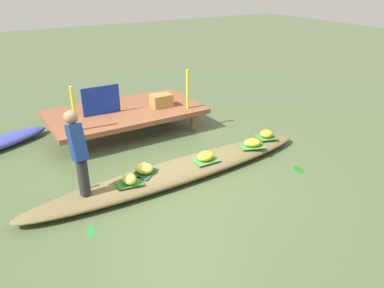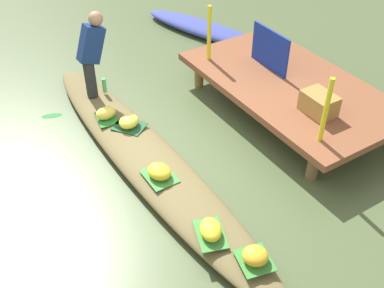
# 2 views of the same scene
# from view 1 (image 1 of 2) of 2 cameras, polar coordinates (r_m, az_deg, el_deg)

# --- Properties ---
(canal_water) EXTENTS (40.00, 40.00, 0.00)m
(canal_water) POSITION_cam_1_polar(r_m,az_deg,el_deg) (6.30, -2.11, -5.09)
(canal_water) COLOR #485836
(canal_water) RESTS_ON ground
(dock_platform) EXTENTS (3.20, 1.80, 0.49)m
(dock_platform) POSITION_cam_1_polar(r_m,az_deg,el_deg) (8.05, -10.29, 4.83)
(dock_platform) COLOR brown
(dock_platform) RESTS_ON ground
(vendor_boat) EXTENTS (5.32, 0.91, 0.22)m
(vendor_boat) POSITION_cam_1_polar(r_m,az_deg,el_deg) (6.25, -2.12, -4.22)
(vendor_boat) COLOR brown
(vendor_boat) RESTS_ON ground
(leaf_mat_0) EXTENTS (0.42, 0.39, 0.01)m
(leaf_mat_0) POSITION_cam_1_polar(r_m,az_deg,el_deg) (7.38, 11.41, 1.07)
(leaf_mat_0) COLOR #378234
(leaf_mat_0) RESTS_ON vendor_boat
(banana_bunch_0) EXTENTS (0.36, 0.35, 0.14)m
(banana_bunch_0) POSITION_cam_1_polar(r_m,az_deg,el_deg) (7.35, 11.46, 1.58)
(banana_bunch_0) COLOR gold
(banana_bunch_0) RESTS_ON vendor_boat
(leaf_mat_1) EXTENTS (0.52, 0.50, 0.01)m
(leaf_mat_1) POSITION_cam_1_polar(r_m,az_deg,el_deg) (6.01, -7.38, -4.43)
(leaf_mat_1) COLOR #20522F
(leaf_mat_1) RESTS_ON vendor_boat
(banana_bunch_1) EXTENTS (0.36, 0.38, 0.16)m
(banana_bunch_1) POSITION_cam_1_polar(r_m,az_deg,el_deg) (5.97, -7.42, -3.76)
(banana_bunch_1) COLOR #F5E14A
(banana_bunch_1) RESTS_ON vendor_boat
(leaf_mat_2) EXTENTS (0.43, 0.32, 0.01)m
(leaf_mat_2) POSITION_cam_1_polar(r_m,az_deg,el_deg) (6.36, 2.09, -2.48)
(leaf_mat_2) COLOR #3C853B
(leaf_mat_2) RESTS_ON vendor_boat
(banana_bunch_2) EXTENTS (0.35, 0.31, 0.15)m
(banana_bunch_2) POSITION_cam_1_polar(r_m,az_deg,el_deg) (6.32, 2.10, -1.88)
(banana_bunch_2) COLOR yellow
(banana_bunch_2) RESTS_ON vendor_boat
(leaf_mat_3) EXTENTS (0.43, 0.32, 0.01)m
(leaf_mat_3) POSITION_cam_1_polar(r_m,az_deg,el_deg) (5.76, -9.65, -6.01)
(leaf_mat_3) COLOR #2A7B2D
(leaf_mat_3) RESTS_ON vendor_boat
(banana_bunch_3) EXTENTS (0.22, 0.29, 0.17)m
(banana_bunch_3) POSITION_cam_1_polar(r_m,az_deg,el_deg) (5.72, -9.71, -5.29)
(banana_bunch_3) COLOR #F1DA50
(banana_bunch_3) RESTS_ON vendor_boat
(leaf_mat_4) EXTENTS (0.51, 0.41, 0.01)m
(leaf_mat_4) POSITION_cam_1_polar(r_m,az_deg,el_deg) (6.95, 9.29, -0.31)
(leaf_mat_4) COLOR #3B8238
(leaf_mat_4) RESTS_ON vendor_boat
(banana_bunch_4) EXTENTS (0.38, 0.32, 0.14)m
(banana_bunch_4) POSITION_cam_1_polar(r_m,az_deg,el_deg) (6.92, 9.33, 0.21)
(banana_bunch_4) COLOR yellow
(banana_bunch_4) RESTS_ON vendor_boat
(vendor_person) EXTENTS (0.20, 0.44, 1.24)m
(vendor_person) POSITION_cam_1_polar(r_m,az_deg,el_deg) (5.40, -17.30, -0.69)
(vendor_person) COLOR #28282D
(vendor_person) RESTS_ON vendor_boat
(water_bottle) EXTENTS (0.06, 0.06, 0.22)m
(water_bottle) POSITION_cam_1_polar(r_m,az_deg,el_deg) (5.77, -16.69, -5.50)
(water_bottle) COLOR #57BC62
(water_bottle) RESTS_ON vendor_boat
(market_banner) EXTENTS (0.78, 0.04, 0.59)m
(market_banner) POSITION_cam_1_polar(r_m,az_deg,el_deg) (7.79, -13.92, 6.58)
(market_banner) COLOR #132C97
(market_banner) RESTS_ON dock_platform
(railing_post_west) EXTENTS (0.06, 0.06, 0.85)m
(railing_post_west) POSITION_cam_1_polar(r_m,az_deg,el_deg) (7.03, -17.86, 5.18)
(railing_post_west) COLOR yellow
(railing_post_west) RESTS_ON dock_platform
(railing_post_east) EXTENTS (0.06, 0.06, 0.85)m
(railing_post_east) POSITION_cam_1_polar(r_m,az_deg,el_deg) (7.88, -0.71, 8.50)
(railing_post_east) COLOR yellow
(railing_post_east) RESTS_ON dock_platform
(produce_crate) EXTENTS (0.45, 0.33, 0.28)m
(produce_crate) POSITION_cam_1_polar(r_m,az_deg,el_deg) (8.09, -4.78, 6.74)
(produce_crate) COLOR olive
(produce_crate) RESTS_ON dock_platform
(drifting_plant_0) EXTENTS (0.26, 0.34, 0.01)m
(drifting_plant_0) POSITION_cam_1_polar(r_m,az_deg,el_deg) (6.78, 16.18, -3.81)
(drifting_plant_0) COLOR #196815
(drifting_plant_0) RESTS_ON ground
(drifting_plant_1) EXTENTS (0.21, 0.33, 0.01)m
(drifting_plant_1) POSITION_cam_1_polar(r_m,az_deg,el_deg) (5.26, -15.28, -12.90)
(drifting_plant_1) COLOR #287033
(drifting_plant_1) RESTS_ON ground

